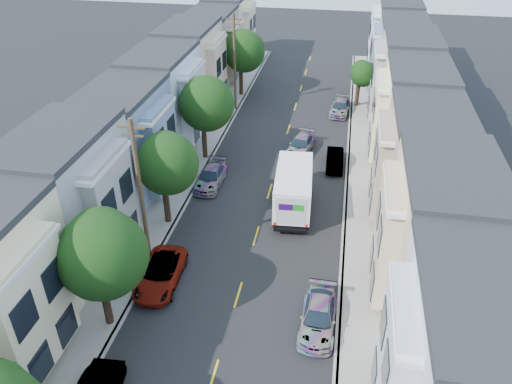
# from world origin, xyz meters

# --- Properties ---
(ground) EXTENTS (160.00, 160.00, 0.00)m
(ground) POSITION_xyz_m (0.00, 0.00, 0.00)
(ground) COLOR black
(ground) RESTS_ON ground
(road_slab) EXTENTS (12.00, 70.00, 0.02)m
(road_slab) POSITION_xyz_m (0.00, 15.00, 0.01)
(road_slab) COLOR black
(road_slab) RESTS_ON ground
(curb_left) EXTENTS (0.30, 70.00, 0.15)m
(curb_left) POSITION_xyz_m (-6.05, 15.00, 0.07)
(curb_left) COLOR gray
(curb_left) RESTS_ON ground
(curb_right) EXTENTS (0.30, 70.00, 0.15)m
(curb_right) POSITION_xyz_m (6.05, 15.00, 0.07)
(curb_right) COLOR gray
(curb_right) RESTS_ON ground
(sidewalk_left) EXTENTS (2.60, 70.00, 0.15)m
(sidewalk_left) POSITION_xyz_m (-7.35, 15.00, 0.07)
(sidewalk_left) COLOR gray
(sidewalk_left) RESTS_ON ground
(sidewalk_right) EXTENTS (2.60, 70.00, 0.15)m
(sidewalk_right) POSITION_xyz_m (7.35, 15.00, 0.07)
(sidewalk_right) COLOR gray
(sidewalk_right) RESTS_ON ground
(centerline) EXTENTS (0.12, 70.00, 0.01)m
(centerline) POSITION_xyz_m (0.00, 15.00, 0.00)
(centerline) COLOR gold
(centerline) RESTS_ON ground
(townhouse_row_left) EXTENTS (5.00, 70.00, 8.50)m
(townhouse_row_left) POSITION_xyz_m (-11.15, 15.00, 0.00)
(townhouse_row_left) COLOR tan
(townhouse_row_left) RESTS_ON ground
(townhouse_row_right) EXTENTS (5.00, 70.00, 8.50)m
(townhouse_row_right) POSITION_xyz_m (11.15, 15.00, 0.00)
(townhouse_row_right) COLOR tan
(townhouse_row_right) RESTS_ON ground
(tree_b) EXTENTS (4.70, 4.70, 7.33)m
(tree_b) POSITION_xyz_m (-6.30, -3.52, 4.96)
(tree_b) COLOR black
(tree_b) RESTS_ON ground
(tree_c) EXTENTS (4.31, 4.31, 7.04)m
(tree_c) POSITION_xyz_m (-6.30, 6.47, 4.86)
(tree_c) COLOR black
(tree_c) RESTS_ON ground
(tree_d) EXTENTS (4.70, 4.70, 7.54)m
(tree_d) POSITION_xyz_m (-6.30, 16.62, 5.17)
(tree_d) COLOR black
(tree_d) RESTS_ON ground
(tree_e) EXTENTS (4.70, 4.70, 7.52)m
(tree_e) POSITION_xyz_m (-6.30, 32.39, 5.15)
(tree_e) COLOR black
(tree_e) RESTS_ON ground
(tree_far_r) EXTENTS (2.77, 2.77, 5.11)m
(tree_far_r) POSITION_xyz_m (6.89, 31.34, 3.66)
(tree_far_r) COLOR black
(tree_far_r) RESTS_ON ground
(utility_pole_near) EXTENTS (1.60, 0.26, 10.00)m
(utility_pole_near) POSITION_xyz_m (-6.30, 2.00, 5.15)
(utility_pole_near) COLOR #42301E
(utility_pole_near) RESTS_ON ground
(utility_pole_far) EXTENTS (1.60, 0.26, 10.00)m
(utility_pole_far) POSITION_xyz_m (-6.30, 28.00, 5.15)
(utility_pole_far) COLOR #42301E
(utility_pole_far) RESTS_ON ground
(fedex_truck) EXTENTS (2.64, 6.87, 3.29)m
(fedex_truck) POSITION_xyz_m (2.11, 9.90, 1.84)
(fedex_truck) COLOR white
(fedex_truck) RESTS_ON ground
(lead_sedan) EXTENTS (2.64, 4.80, 1.36)m
(lead_sedan) POSITION_xyz_m (1.70, 19.40, 0.68)
(lead_sedan) COLOR black
(lead_sedan) RESTS_ON ground
(parked_left_c) EXTENTS (2.57, 5.19, 1.42)m
(parked_left_c) POSITION_xyz_m (-4.90, 0.22, 0.71)
(parked_left_c) COLOR gray
(parked_left_c) RESTS_ON ground
(parked_left_d) EXTENTS (2.01, 4.68, 1.40)m
(parked_left_d) POSITION_xyz_m (-4.90, 12.24, 0.70)
(parked_left_d) COLOR black
(parked_left_d) RESTS_ON ground
(parked_right_b) EXTENTS (2.04, 4.64, 1.38)m
(parked_right_b) POSITION_xyz_m (4.90, -1.60, 0.69)
(parked_right_b) COLOR #BBB9C6
(parked_right_b) RESTS_ON ground
(parked_right_c) EXTENTS (1.56, 4.09, 1.35)m
(parked_right_c) POSITION_xyz_m (4.90, 17.05, 0.67)
(parked_right_c) COLOR black
(parked_right_c) RESTS_ON ground
(parked_right_d) EXTENTS (2.31, 4.62, 1.34)m
(parked_right_d) POSITION_xyz_m (4.90, 29.08, 0.67)
(parked_right_d) COLOR #0E1D32
(parked_right_d) RESTS_ON ground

